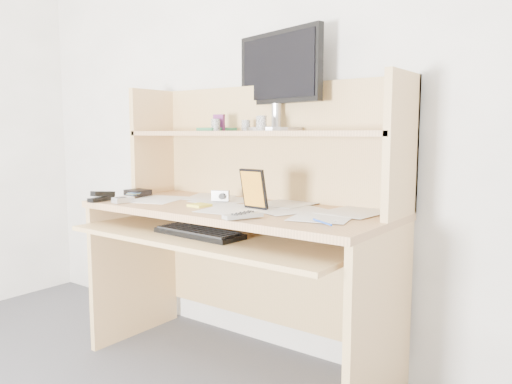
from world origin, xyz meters
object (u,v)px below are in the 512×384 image
Objects in this scene: tv_remote at (243,216)px; keyboard at (199,232)px; game_case at (254,189)px; desk at (247,216)px; monitor at (278,78)px.

keyboard is at bearing -166.65° from tv_remote.
game_case is at bearing 137.29° from tv_remote.
keyboard is at bearing -132.29° from game_case.
game_case is at bearing 48.03° from keyboard.
desk is 0.29m from keyboard.
monitor reaches higher than desk.
tv_remote is at bearing -4.90° from keyboard.
tv_remote is 0.30× the size of monitor.
keyboard is 0.81m from monitor.
desk is 2.70× the size of monitor.
monitor reaches higher than game_case.
game_case is (0.13, -0.12, 0.15)m from desk.
desk is 0.40m from tv_remote.
monitor is (-0.08, 0.30, 0.48)m from game_case.
tv_remote is 0.77m from monitor.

